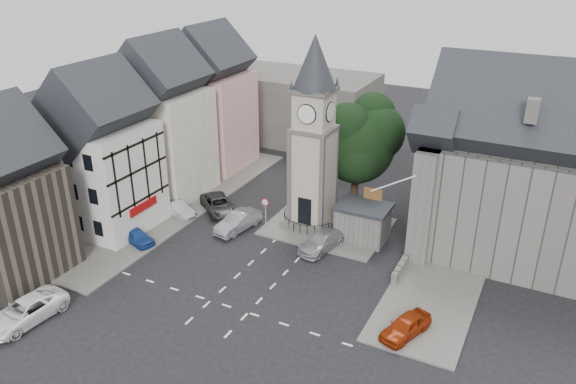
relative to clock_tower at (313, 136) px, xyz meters
The scene contains 24 objects.
ground 11.39m from the clock_tower, 90.00° to the right, with size 120.00×120.00×0.00m, color black.
pavement_west 15.00m from the clock_tower, behind, with size 6.00×30.00×0.14m, color #595651.
pavement_east 14.45m from the clock_tower, ahead, with size 6.00×26.00×0.14m, color #595651.
central_island 8.18m from the clock_tower, ahead, with size 10.00×8.00×0.16m, color #595651.
road_markings 15.74m from the clock_tower, 90.00° to the right, with size 20.00×8.00×0.01m, color silver.
clock_tower is the anchor object (origin of this frame).
stone_shelter 8.15m from the clock_tower, ahead, with size 4.30×3.30×3.08m.
town_tree 5.51m from the clock_tower, 68.23° to the left, with size 7.20×7.20×10.80m.
warning_sign_post 7.34m from the clock_tower, 141.37° to the right, with size 0.70×0.19×2.85m.
terrace_pink 17.51m from the clock_tower, 152.68° to the left, with size 8.10×7.60×12.80m.
terrace_cream 15.58m from the clock_tower, behind, with size 8.10×7.60×12.80m.
terrace_tudor 17.55m from the clock_tower, 152.73° to the right, with size 8.10×7.60×12.00m.
backdrop_west 23.69m from the clock_tower, 120.95° to the left, with size 20.00×10.00×8.00m, color #4C4944.
east_building 15.99m from the clock_tower, 10.92° to the left, with size 14.40×11.40×12.60m.
east_boundary_wall 12.15m from the clock_tower, 12.32° to the left, with size 0.40×16.00×0.90m, color #615E5A.
flagpole 9.01m from the clock_tower, 26.52° to the right, with size 3.68×0.10×2.74m.
car_west_blue 16.65m from the clock_tower, 140.29° to the right, with size 1.49×3.70×1.26m, color navy.
car_west_silver 14.25m from the clock_tower, 161.36° to the right, with size 1.37×3.92×1.29m, color #A8A9B0.
car_west_grey 11.46m from the clock_tower, 169.01° to the right, with size 2.33×5.05×1.40m, color #2C2D2F.
car_island_silver 9.76m from the clock_tower, 143.73° to the right, with size 1.63×4.68×1.54m, color gray.
car_island_east 8.57m from the clock_tower, 54.40° to the right, with size 1.97×4.85×1.41m, color #999DA1.
car_east_red 17.57m from the clock_tower, 43.70° to the right, with size 1.58×3.93×1.34m, color #902707.
van_sw_white 24.59m from the clock_tower, 117.84° to the right, with size 2.51×5.44×1.51m, color white.
pedestrian 12.31m from the clock_tower, ahead, with size 0.66×0.43×1.80m, color beige.
Camera 1 is at (17.75, -31.71, 22.95)m, focal length 35.00 mm.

